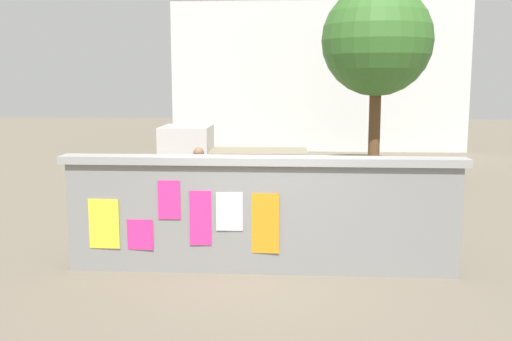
{
  "coord_description": "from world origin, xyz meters",
  "views": [
    {
      "loc": [
        0.51,
        -8.87,
        2.96
      ],
      "look_at": [
        -0.27,
        2.85,
        1.17
      ],
      "focal_mm": 41.34,
      "sensor_mm": 36.0,
      "label": 1
    }
  ],
  "objects_px": {
    "bicycle_far": "(140,227)",
    "tree_roadside": "(377,41)",
    "motorcycle": "(376,211)",
    "bicycle_near": "(264,233)",
    "person_walking": "(199,178)",
    "auto_rickshaw_truck": "(226,164)"
  },
  "relations": [
    {
      "from": "person_walking",
      "to": "tree_roadside",
      "type": "height_order",
      "value": "tree_roadside"
    },
    {
      "from": "bicycle_far",
      "to": "person_walking",
      "type": "xyz_separation_m",
      "value": [
        0.8,
        1.72,
        0.62
      ]
    },
    {
      "from": "auto_rickshaw_truck",
      "to": "person_walking",
      "type": "bearing_deg",
      "value": -95.47
    },
    {
      "from": "auto_rickshaw_truck",
      "to": "person_walking",
      "type": "xyz_separation_m",
      "value": [
        -0.26,
        -2.67,
        0.09
      ]
    },
    {
      "from": "auto_rickshaw_truck",
      "to": "motorcycle",
      "type": "xyz_separation_m",
      "value": [
        3.28,
        -3.24,
        -0.44
      ]
    },
    {
      "from": "bicycle_near",
      "to": "tree_roadside",
      "type": "height_order",
      "value": "tree_roadside"
    },
    {
      "from": "bicycle_far",
      "to": "auto_rickshaw_truck",
      "type": "bearing_deg",
      "value": 76.48
    },
    {
      "from": "bicycle_near",
      "to": "bicycle_far",
      "type": "distance_m",
      "value": 2.26
    },
    {
      "from": "bicycle_near",
      "to": "bicycle_far",
      "type": "relative_size",
      "value": 0.98
    },
    {
      "from": "motorcycle",
      "to": "person_walking",
      "type": "distance_m",
      "value": 3.62
    },
    {
      "from": "auto_rickshaw_truck",
      "to": "motorcycle",
      "type": "height_order",
      "value": "auto_rickshaw_truck"
    },
    {
      "from": "bicycle_far",
      "to": "tree_roadside",
      "type": "xyz_separation_m",
      "value": [
        5.36,
        9.42,
        3.85
      ]
    },
    {
      "from": "motorcycle",
      "to": "bicycle_near",
      "type": "relative_size",
      "value": 1.14
    },
    {
      "from": "auto_rickshaw_truck",
      "to": "tree_roadside",
      "type": "height_order",
      "value": "tree_roadside"
    },
    {
      "from": "person_walking",
      "to": "motorcycle",
      "type": "bearing_deg",
      "value": -9.03
    },
    {
      "from": "motorcycle",
      "to": "bicycle_near",
      "type": "bearing_deg",
      "value": -146.5
    },
    {
      "from": "auto_rickshaw_truck",
      "to": "bicycle_near",
      "type": "xyz_separation_m",
      "value": [
        1.19,
        -4.62,
        -0.54
      ]
    },
    {
      "from": "motorcycle",
      "to": "person_walking",
      "type": "relative_size",
      "value": 1.17
    },
    {
      "from": "motorcycle",
      "to": "tree_roadside",
      "type": "height_order",
      "value": "tree_roadside"
    },
    {
      "from": "motorcycle",
      "to": "bicycle_far",
      "type": "distance_m",
      "value": 4.49
    },
    {
      "from": "bicycle_near",
      "to": "tree_roadside",
      "type": "distance_m",
      "value": 10.84
    },
    {
      "from": "tree_roadside",
      "to": "person_walking",
      "type": "bearing_deg",
      "value": -120.64
    }
  ]
}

